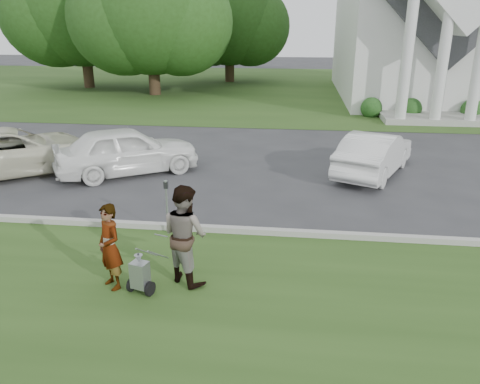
% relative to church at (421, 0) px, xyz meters
% --- Properties ---
extents(ground, '(120.00, 120.00, 0.00)m').
position_rel_church_xyz_m(ground, '(-9.00, -23.11, -5.94)').
color(ground, '#333335').
rests_on(ground, ground).
extents(grass_strip, '(80.00, 7.00, 0.01)m').
position_rel_church_xyz_m(grass_strip, '(-9.00, -26.11, -5.93)').
color(grass_strip, '#2A4818').
rests_on(grass_strip, ground).
extents(church_lawn, '(80.00, 30.00, 0.01)m').
position_rel_church_xyz_m(church_lawn, '(-9.00, 3.89, -5.93)').
color(church_lawn, '#2A4818').
rests_on(church_lawn, ground).
extents(curb, '(80.00, 0.18, 0.15)m').
position_rel_church_xyz_m(curb, '(-9.00, -22.56, -5.86)').
color(curb, '#9E9E93').
rests_on(curb, ground).
extents(church, '(9.19, 19.00, 24.10)m').
position_rel_church_xyz_m(church, '(0.00, 0.00, 0.00)').
color(church, white).
rests_on(church, ground).
extents(tree_left, '(10.63, 8.40, 9.71)m').
position_rel_church_xyz_m(tree_left, '(-17.01, -1.13, -0.83)').
color(tree_left, '#332316').
rests_on(tree_left, ground).
extents(tree_far, '(11.64, 9.20, 10.73)m').
position_rel_church_xyz_m(tree_far, '(-23.01, 1.87, -0.25)').
color(tree_far, '#332316').
rests_on(tree_far, ground).
extents(tree_back, '(9.61, 7.60, 8.89)m').
position_rel_church_xyz_m(tree_back, '(-13.01, 6.87, -1.21)').
color(tree_back, '#332316').
rests_on(tree_back, ground).
extents(striping_cart, '(0.61, 0.97, 0.84)m').
position_rel_church_xyz_m(striping_cart, '(-10.03, -25.32, -5.58)').
color(striping_cart, black).
rests_on(striping_cart, ground).
extents(person_left, '(0.70, 0.68, 1.63)m').
position_rel_church_xyz_m(person_left, '(-10.61, -25.19, -5.13)').
color(person_left, '#999999').
rests_on(person_left, ground).
extents(person_right, '(1.18, 1.13, 1.91)m').
position_rel_church_xyz_m(person_right, '(-9.31, -24.79, -4.98)').
color(person_right, '#999999').
rests_on(person_right, ground).
extents(parking_meter_near, '(0.09, 0.09, 1.31)m').
position_rel_church_xyz_m(parking_meter_near, '(-10.21, -22.80, -5.11)').
color(parking_meter_near, '#94989C').
rests_on(parking_meter_near, ground).
extents(car_a, '(5.75, 5.21, 1.49)m').
position_rel_church_xyz_m(car_a, '(-16.39, -18.87, -5.20)').
color(car_a, beige).
rests_on(car_a, ground).
extents(car_b, '(4.81, 3.97, 1.55)m').
position_rel_church_xyz_m(car_b, '(-12.73, -18.41, -5.17)').
color(car_b, white).
rests_on(car_b, ground).
extents(car_d, '(3.05, 4.41, 1.38)m').
position_rel_church_xyz_m(car_d, '(-4.83, -17.51, -5.25)').
color(car_d, white).
rests_on(car_d, ground).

